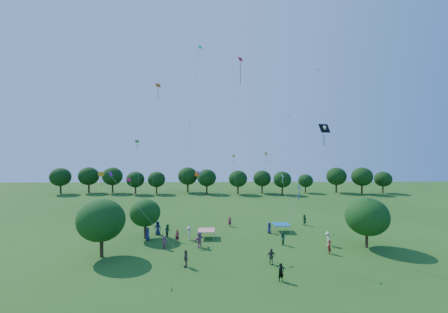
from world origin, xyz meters
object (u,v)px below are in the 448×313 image
pirate_kite (323,131)px  near_tree_east (367,217)px  near_tree_west (101,220)px  man_in_black (281,272)px  tent_red_stripe (206,230)px  tent_blue (281,224)px  near_tree_north (145,213)px  red_high_kite (236,92)px

pirate_kite → near_tree_east: bearing=21.2°
near_tree_west → man_in_black: bearing=-18.7°
tent_red_stripe → tent_blue: size_ratio=1.00×
near_tree_west → near_tree_east: (30.80, 2.53, -0.32)m
near_tree_west → tent_red_stripe: bearing=30.3°
near_tree_west → near_tree_east: near_tree_west is taller
near_tree_west → pirate_kite: (24.55, 0.11, 9.85)m
near_tree_north → tent_blue: near_tree_north is taller
near_tree_east → red_high_kite: red_high_kite is taller
near_tree_north → man_in_black: near_tree_north is taller
near_tree_east → tent_red_stripe: near_tree_east is taller
near_tree_east → tent_blue: near_tree_east is taller
near_tree_north → tent_red_stripe: 8.44m
tent_blue → red_high_kite: size_ratio=0.09×
tent_red_stripe → near_tree_east: bearing=-11.8°
tent_red_stripe → tent_blue: (10.58, 2.77, 0.00)m
tent_blue → man_in_black: size_ratio=1.33×
near_tree_east → tent_blue: size_ratio=2.75×
tent_blue → pirate_kite: (2.67, -9.26, 12.90)m
pirate_kite → tent_red_stripe: bearing=153.9°
red_high_kite → near_tree_east: bearing=-18.6°
tent_blue → pirate_kite: pirate_kite is taller
pirate_kite → red_high_kite: bearing=140.4°
tent_blue → near_tree_north: bearing=-171.5°
near_tree_east → tent_red_stripe: 20.11m
near_tree_west → near_tree_north: size_ratio=1.23×
near_tree_north → tent_red_stripe: size_ratio=2.37×
near_tree_north → tent_red_stripe: bearing=0.1°
red_high_kite → tent_red_stripe: bearing=-164.2°
near_tree_east → tent_red_stripe: size_ratio=2.75×
tent_red_stripe → tent_blue: bearing=14.7°
man_in_black → near_tree_north: bearing=118.6°
near_tree_north → red_high_kite: red_high_kite is taller
near_tree_west → pirate_kite: size_ratio=0.48×
near_tree_west → tent_blue: 24.00m
near_tree_east → pirate_kite: (-6.26, -2.42, 10.18)m
tent_red_stripe → pirate_kite: pirate_kite is taller
near_tree_west → tent_red_stripe: size_ratio=2.92×
man_in_black → pirate_kite: bearing=25.6°
man_in_black → tent_red_stripe: bearing=98.0°
tent_red_stripe → red_high_kite: bearing=15.8°
tent_red_stripe → man_in_black: 14.82m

